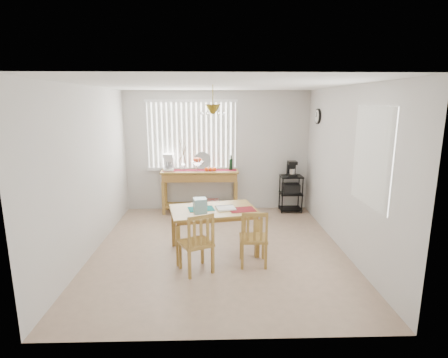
{
  "coord_description": "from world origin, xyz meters",
  "views": [
    {
      "loc": [
        -0.07,
        -5.35,
        2.34
      ],
      "look_at": [
        0.1,
        0.55,
        1.05
      ],
      "focal_mm": 28.0,
      "sensor_mm": 36.0,
      "label": 1
    }
  ],
  "objects_px": {
    "cart_items": "(292,169)",
    "chair_right": "(253,238)",
    "dining_table": "(214,214)",
    "chair_left": "(197,243)",
    "sideboard": "(200,181)",
    "wire_cart": "(291,190)"
  },
  "relations": [
    {
      "from": "cart_items",
      "to": "chair_right",
      "type": "xyz_separation_m",
      "value": [
        -1.11,
        -2.61,
        -0.53
      ]
    },
    {
      "from": "dining_table",
      "to": "chair_left",
      "type": "distance_m",
      "value": 0.76
    },
    {
      "from": "chair_right",
      "to": "dining_table",
      "type": "bearing_deg",
      "value": 138.5
    },
    {
      "from": "chair_left",
      "to": "chair_right",
      "type": "distance_m",
      "value": 0.83
    },
    {
      "from": "sideboard",
      "to": "dining_table",
      "type": "relative_size",
      "value": 1.12
    },
    {
      "from": "chair_left",
      "to": "cart_items",
      "type": "bearing_deg",
      "value": 55.59
    },
    {
      "from": "chair_left",
      "to": "dining_table",
      "type": "bearing_deg",
      "value": 71.74
    },
    {
      "from": "wire_cart",
      "to": "dining_table",
      "type": "distance_m",
      "value": 2.69
    },
    {
      "from": "wire_cart",
      "to": "chair_left",
      "type": "bearing_deg",
      "value": -124.49
    },
    {
      "from": "cart_items",
      "to": "chair_right",
      "type": "bearing_deg",
      "value": -113.02
    },
    {
      "from": "chair_left",
      "to": "chair_right",
      "type": "height_order",
      "value": "chair_left"
    },
    {
      "from": "sideboard",
      "to": "wire_cart",
      "type": "xyz_separation_m",
      "value": [
        1.97,
        0.0,
        -0.22
      ]
    },
    {
      "from": "cart_items",
      "to": "chair_right",
      "type": "relative_size",
      "value": 0.38
    },
    {
      "from": "sideboard",
      "to": "chair_right",
      "type": "distance_m",
      "value": 2.76
    },
    {
      "from": "cart_items",
      "to": "chair_left",
      "type": "xyz_separation_m",
      "value": [
        -1.92,
        -2.8,
        -0.51
      ]
    },
    {
      "from": "sideboard",
      "to": "chair_left",
      "type": "relative_size",
      "value": 1.86
    },
    {
      "from": "cart_items",
      "to": "dining_table",
      "type": "distance_m",
      "value": 2.71
    },
    {
      "from": "chair_left",
      "to": "wire_cart",
      "type": "bearing_deg",
      "value": 55.51
    },
    {
      "from": "wire_cart",
      "to": "dining_table",
      "type": "bearing_deg",
      "value": -128.89
    },
    {
      "from": "cart_items",
      "to": "chair_right",
      "type": "distance_m",
      "value": 2.89
    },
    {
      "from": "sideboard",
      "to": "wire_cart",
      "type": "bearing_deg",
      "value": 0.04
    },
    {
      "from": "dining_table",
      "to": "chair_right",
      "type": "bearing_deg",
      "value": -41.5
    }
  ]
}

